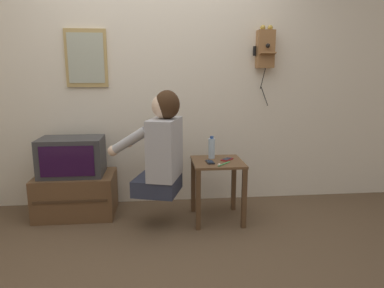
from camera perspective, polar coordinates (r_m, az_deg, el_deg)
name	(u,v)px	position (r m, az deg, el deg)	size (l,w,h in m)	color
ground_plane	(159,259)	(2.63, -5.58, -18.51)	(14.00, 14.00, 0.00)	brown
wall_back	(155,78)	(3.48, -6.11, 10.84)	(6.80, 0.05, 2.55)	silver
side_table	(217,175)	(3.11, 4.26, -5.14)	(0.45, 0.46, 0.55)	brown
person	(161,147)	(2.91, -5.11, -0.44)	(0.63, 0.55, 0.89)	#2D3347
tv_stand	(77,194)	(3.46, -18.68, -7.96)	(0.72, 0.49, 0.39)	brown
television	(72,157)	(3.35, -19.38, -1.99)	(0.57, 0.37, 0.35)	#38383A
wall_phone_antique	(265,49)	(3.57, 12.12, 15.29)	(0.21, 0.18, 0.78)	olive
framed_picture	(86,58)	(3.51, -17.23, 13.51)	(0.39, 0.03, 0.54)	tan
cell_phone_held	(210,162)	(3.00, 3.01, -3.01)	(0.07, 0.13, 0.01)	black
cell_phone_spare	(227,159)	(3.11, 5.85, -2.55)	(0.13, 0.13, 0.01)	maroon
water_bottle	(212,148)	(3.14, 3.30, -0.67)	(0.06, 0.06, 0.21)	#ADC6DB
toothbrush	(223,164)	(2.94, 5.22, -3.32)	(0.14, 0.15, 0.02)	#4CBF66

